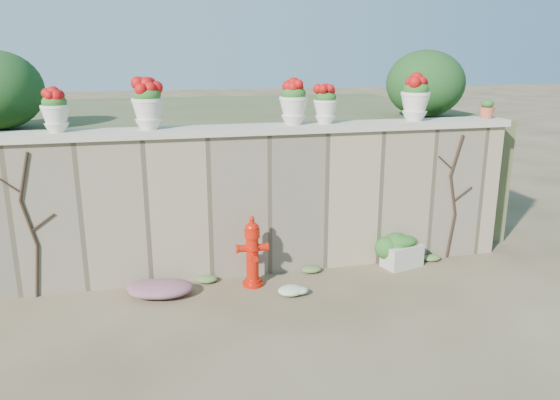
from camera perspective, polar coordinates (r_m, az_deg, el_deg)
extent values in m
plane|color=#4F4027|center=(6.39, -1.50, -13.53)|extent=(80.00, 80.00, 0.00)
cube|color=gray|center=(7.65, -4.41, -0.50)|extent=(8.00, 0.40, 2.00)
cube|color=#BBB39E|center=(7.44, -4.57, 7.30)|extent=(8.10, 0.52, 0.10)
cube|color=#384C23|center=(10.74, -7.21, 4.05)|extent=(9.00, 6.00, 2.00)
ellipsoid|color=#143814|center=(9.64, 14.93, 11.67)|extent=(1.30, 1.30, 1.10)
cylinder|color=black|center=(7.71, -24.05, -6.83)|extent=(0.12, 0.04, 0.70)
cylinder|color=black|center=(7.51, -24.78, -2.23)|extent=(0.17, 0.04, 0.61)
cylinder|color=black|center=(7.36, -25.22, 2.23)|extent=(0.18, 0.04, 0.61)
cylinder|color=black|center=(7.48, -23.54, -2.16)|extent=(0.30, 0.02, 0.22)
cylinder|color=black|center=(7.42, -26.45, 1.39)|extent=(0.25, 0.02, 0.21)
cylinder|color=black|center=(8.75, 17.40, -3.59)|extent=(0.12, 0.04, 0.70)
cylinder|color=black|center=(8.56, 17.60, 0.52)|extent=(0.17, 0.04, 0.61)
cylinder|color=black|center=(8.44, 17.99, 4.47)|extent=(0.18, 0.04, 0.61)
cylinder|color=black|center=(8.64, 18.54, 0.58)|extent=(0.30, 0.02, 0.22)
cylinder|color=black|center=(8.37, 16.90, 3.77)|extent=(0.25, 0.02, 0.21)
cylinder|color=red|center=(7.51, -2.86, -8.71)|extent=(0.28, 0.28, 0.05)
cylinder|color=red|center=(7.37, -2.90, -6.09)|extent=(0.17, 0.17, 0.61)
cylinder|color=red|center=(7.32, -2.92, -5.01)|extent=(0.21, 0.21, 0.04)
cylinder|color=red|center=(7.25, -2.94, -3.48)|extent=(0.21, 0.21, 0.12)
ellipsoid|color=red|center=(7.22, -2.95, -2.74)|extent=(0.19, 0.19, 0.14)
cylinder|color=red|center=(7.19, -2.96, -2.14)|extent=(0.07, 0.07, 0.10)
cylinder|color=red|center=(7.30, -3.99, -5.07)|extent=(0.14, 0.11, 0.10)
cylinder|color=red|center=(7.34, -1.84, -4.95)|extent=(0.14, 0.11, 0.10)
cylinder|color=red|center=(7.25, -2.79, -6.03)|extent=(0.09, 0.10, 0.09)
cube|color=#BBB39E|center=(8.28, 12.62, -5.68)|extent=(0.63, 0.47, 0.33)
ellipsoid|color=#1E5119|center=(8.21, 12.71, -4.24)|extent=(0.49, 0.37, 0.17)
ellipsoid|color=#1E5119|center=(8.20, 11.44, -4.69)|extent=(0.67, 0.60, 0.63)
ellipsoid|color=#AD2278|center=(7.36, -12.94, -8.81)|extent=(0.92, 0.62, 0.25)
ellipsoid|color=white|center=(7.22, 1.46, -9.26)|extent=(0.45, 0.36, 0.16)
ellipsoid|color=#1E5119|center=(7.38, -22.53, 9.46)|extent=(0.30, 0.30, 0.18)
ellipsoid|color=#B50C0B|center=(7.37, -22.59, 10.03)|extent=(0.26, 0.26, 0.19)
ellipsoid|color=#1E5119|center=(7.29, -13.72, 10.64)|extent=(0.35, 0.35, 0.21)
ellipsoid|color=#B50C0B|center=(7.29, -13.76, 11.33)|extent=(0.31, 0.31, 0.22)
ellipsoid|color=#1E5119|center=(7.55, 1.42, 11.07)|extent=(0.34, 0.34, 0.20)
ellipsoid|color=#B50C0B|center=(7.55, 1.42, 11.71)|extent=(0.30, 0.30, 0.21)
ellipsoid|color=#1E5119|center=(7.69, 4.79, 10.67)|extent=(0.29, 0.29, 0.17)
ellipsoid|color=#B50C0B|center=(7.68, 4.80, 11.21)|extent=(0.25, 0.25, 0.18)
ellipsoid|color=#1E5119|center=(8.21, 14.02, 11.21)|extent=(0.36, 0.36, 0.22)
ellipsoid|color=#B50C0B|center=(8.21, 14.06, 11.85)|extent=(0.32, 0.32, 0.23)
ellipsoid|color=#1E5119|center=(8.84, 20.85, 9.32)|extent=(0.19, 0.19, 0.13)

